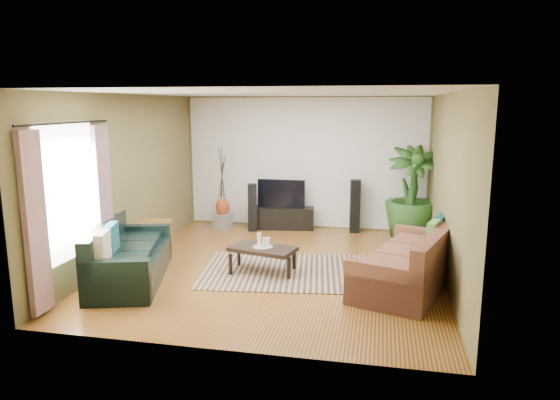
% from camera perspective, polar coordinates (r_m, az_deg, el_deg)
% --- Properties ---
extents(floor, '(5.50, 5.50, 0.00)m').
position_cam_1_polar(floor, '(7.95, -0.29, -7.72)').
color(floor, '#9A6628').
rests_on(floor, ground).
extents(ceiling, '(5.50, 5.50, 0.00)m').
position_cam_1_polar(ceiling, '(7.53, -0.31, 12.13)').
color(ceiling, white).
rests_on(ceiling, ground).
extents(wall_back, '(5.00, 0.00, 5.00)m').
position_cam_1_polar(wall_back, '(10.31, 2.84, 4.26)').
color(wall_back, brown).
rests_on(wall_back, ground).
extents(wall_front, '(5.00, 0.00, 5.00)m').
position_cam_1_polar(wall_front, '(5.01, -6.76, -2.87)').
color(wall_front, brown).
rests_on(wall_front, ground).
extents(wall_left, '(0.00, 5.50, 5.50)m').
position_cam_1_polar(wall_left, '(8.49, -17.06, 2.38)').
color(wall_left, brown).
rests_on(wall_left, ground).
extents(wall_right, '(0.00, 5.50, 5.50)m').
position_cam_1_polar(wall_right, '(7.53, 18.67, 1.24)').
color(wall_right, brown).
rests_on(wall_right, ground).
extents(backwall_panel, '(4.90, 0.00, 4.90)m').
position_cam_1_polar(backwall_panel, '(10.30, 2.83, 4.26)').
color(backwall_panel, white).
rests_on(backwall_panel, ground).
extents(window_pane, '(0.00, 1.80, 1.80)m').
position_cam_1_polar(window_pane, '(7.13, -23.05, 0.84)').
color(window_pane, white).
rests_on(window_pane, ground).
extents(curtain_near, '(0.08, 0.35, 2.20)m').
position_cam_1_polar(curtain_near, '(6.55, -26.20, -2.47)').
color(curtain_near, gray).
rests_on(curtain_near, ground).
extents(curtain_far, '(0.08, 0.35, 2.20)m').
position_cam_1_polar(curtain_far, '(7.76, -19.50, -0.03)').
color(curtain_far, gray).
rests_on(curtain_far, ground).
extents(curtain_rod, '(0.03, 1.90, 0.03)m').
position_cam_1_polar(curtain_rod, '(7.01, -23.25, 8.09)').
color(curtain_rod, black).
rests_on(curtain_rod, ground).
extents(sofa_left, '(1.41, 2.22, 0.85)m').
position_cam_1_polar(sofa_left, '(7.60, -16.71, -5.71)').
color(sofa_left, black).
rests_on(sofa_left, floor).
extents(sofa_right, '(1.67, 2.44, 0.85)m').
position_cam_1_polar(sofa_right, '(7.30, 14.43, -6.27)').
color(sofa_right, brown).
rests_on(sofa_right, floor).
extents(area_rug, '(2.79, 2.13, 0.01)m').
position_cam_1_polar(area_rug, '(7.77, 0.79, -8.11)').
color(area_rug, '#A48060').
rests_on(area_rug, floor).
extents(coffee_table, '(1.07, 0.75, 0.40)m').
position_cam_1_polar(coffee_table, '(7.68, -1.98, -6.84)').
color(coffee_table, black).
rests_on(coffee_table, floor).
extents(candle_tray, '(0.30, 0.30, 0.01)m').
position_cam_1_polar(candle_tray, '(7.62, -1.99, -5.36)').
color(candle_tray, '#9C9C97').
rests_on(candle_tray, coffee_table).
extents(candle_tall, '(0.06, 0.06, 0.19)m').
position_cam_1_polar(candle_tall, '(7.63, -2.38, -4.53)').
color(candle_tall, white).
rests_on(candle_tall, candle_tray).
extents(candle_mid, '(0.06, 0.06, 0.15)m').
position_cam_1_polar(candle_mid, '(7.55, -1.77, -4.87)').
color(candle_mid, '#F2E7CC').
rests_on(candle_mid, candle_tray).
extents(candle_short, '(0.06, 0.06, 0.12)m').
position_cam_1_polar(candle_short, '(7.64, -1.38, -4.78)').
color(candle_short, white).
rests_on(candle_short, candle_tray).
extents(tv_stand, '(1.38, 0.57, 0.45)m').
position_cam_1_polar(tv_stand, '(10.33, 0.14, -2.05)').
color(tv_stand, black).
rests_on(tv_stand, floor).
extents(television, '(0.98, 0.05, 0.58)m').
position_cam_1_polar(television, '(10.23, 0.14, 0.75)').
color(television, black).
rests_on(television, tv_stand).
extents(speaker_left, '(0.22, 0.24, 0.96)m').
position_cam_1_polar(speaker_left, '(10.12, -3.18, -0.85)').
color(speaker_left, black).
rests_on(speaker_left, floor).
extents(speaker_right, '(0.22, 0.24, 1.06)m').
position_cam_1_polar(speaker_right, '(10.08, 8.57, -0.70)').
color(speaker_right, black).
rests_on(speaker_right, floor).
extents(potted_plant, '(1.15, 1.15, 1.77)m').
position_cam_1_polar(potted_plant, '(9.81, 14.82, 0.83)').
color(potted_plant, '#224E1A').
rests_on(potted_plant, floor).
extents(plant_pot, '(0.33, 0.33, 0.25)m').
position_cam_1_polar(plant_pot, '(9.96, 14.61, -3.47)').
color(plant_pot, black).
rests_on(plant_pot, floor).
extents(pedestal, '(0.38, 0.38, 0.31)m').
position_cam_1_polar(pedestal, '(10.41, -6.56, -2.42)').
color(pedestal, gray).
rests_on(pedestal, floor).
extents(vase, '(0.28, 0.28, 0.39)m').
position_cam_1_polar(vase, '(10.34, -6.60, -0.83)').
color(vase, '#973B1B').
rests_on(vase, pedestal).
extents(side_table, '(0.56, 0.56, 0.57)m').
position_cam_1_polar(side_table, '(8.85, -14.32, -4.20)').
color(side_table, olive).
rests_on(side_table, floor).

